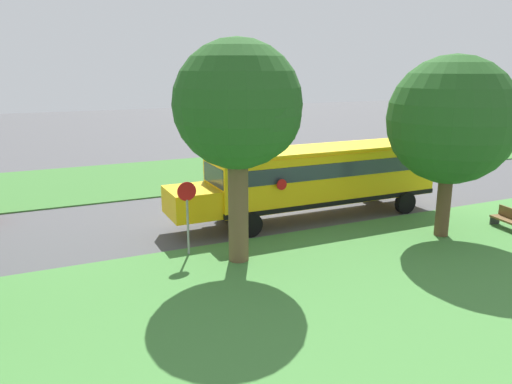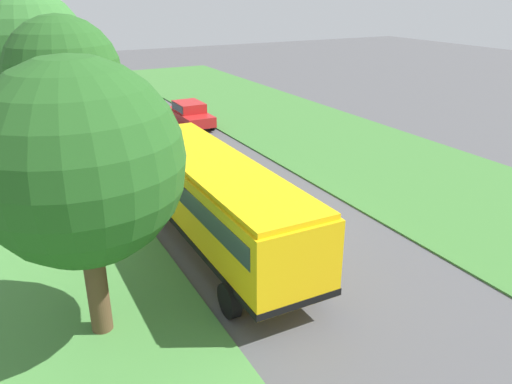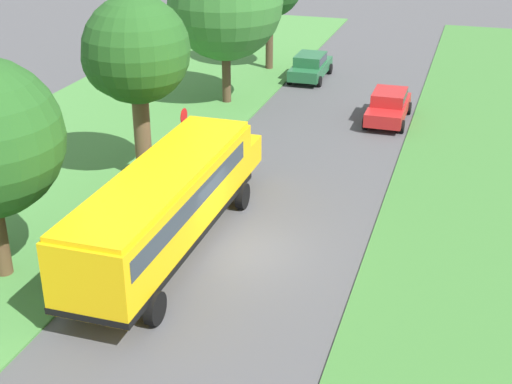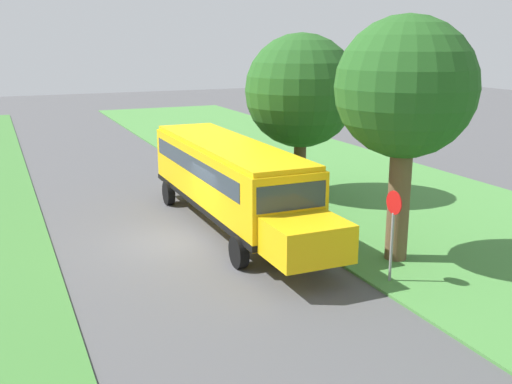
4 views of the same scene
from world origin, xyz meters
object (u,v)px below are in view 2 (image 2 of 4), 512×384
at_px(car_red_nearest, 190,113).
at_px(oak_tree_far_end, 26,46).
at_px(oak_tree_beside_bus, 73,160).
at_px(oak_tree_roadside_mid, 60,78).
at_px(oak_tree_across_road, 20,35).
at_px(school_bus, 212,194).
at_px(car_green_middle, 82,103).
at_px(stop_sign, 102,154).

bearing_deg(car_red_nearest, oak_tree_far_end, 176.13).
distance_m(oak_tree_beside_bus, oak_tree_roadside_mid, 8.27).
relative_size(car_red_nearest, oak_tree_across_road, 0.60).
xyz_separation_m(school_bus, car_green_middle, (-0.47, 22.10, -1.05)).
distance_m(car_red_nearest, oak_tree_beside_bus, 21.40).
height_order(oak_tree_roadside_mid, stop_sign, oak_tree_roadside_mid).
distance_m(school_bus, car_green_middle, 22.13).
bearing_deg(stop_sign, oak_tree_far_end, 99.41).
bearing_deg(car_red_nearest, stop_sign, -129.59).
xyz_separation_m(car_red_nearest, oak_tree_far_end, (-8.98, 0.61, 4.57)).
relative_size(oak_tree_far_end, oak_tree_across_road, 1.15).
bearing_deg(stop_sign, car_red_nearest, 50.41).
height_order(oak_tree_across_road, stop_sign, oak_tree_across_road).
bearing_deg(oak_tree_far_end, oak_tree_beside_bus, -92.25).
xyz_separation_m(car_red_nearest, car_green_middle, (-5.60, 6.38, 0.00)).
bearing_deg(oak_tree_far_end, oak_tree_roadside_mid, -88.99).
bearing_deg(car_red_nearest, school_bus, -108.08).
distance_m(car_red_nearest, oak_tree_roadside_mid, 14.36).
bearing_deg(school_bus, oak_tree_beside_bus, -147.48).
xyz_separation_m(car_green_middle, oak_tree_far_end, (-3.38, -5.77, 4.57)).
xyz_separation_m(school_bus, car_red_nearest, (5.13, 15.72, -1.05)).
relative_size(oak_tree_beside_bus, stop_sign, 2.59).
bearing_deg(stop_sign, school_bus, -71.50).
xyz_separation_m(oak_tree_beside_bus, stop_sign, (2.34, 9.71, -3.00)).
distance_m(oak_tree_across_road, stop_sign, 17.24).
bearing_deg(car_green_middle, oak_tree_beside_bus, -99.39).
bearing_deg(car_green_middle, car_red_nearest, -48.73).
relative_size(car_green_middle, oak_tree_across_road, 0.60).
relative_size(school_bus, car_green_middle, 2.82).
xyz_separation_m(oak_tree_beside_bus, oak_tree_across_road, (0.97, 26.49, 0.71)).
distance_m(school_bus, stop_sign, 7.15).
distance_m(oak_tree_beside_bus, oak_tree_across_road, 26.52).
bearing_deg(oak_tree_across_road, oak_tree_beside_bus, -92.09).
height_order(oak_tree_beside_bus, oak_tree_across_road, oak_tree_across_road).
distance_m(car_green_middle, oak_tree_far_end, 8.10).
relative_size(car_green_middle, oak_tree_roadside_mid, 0.58).
relative_size(car_red_nearest, stop_sign, 1.61).
relative_size(school_bus, stop_sign, 4.53).
distance_m(oak_tree_roadside_mid, stop_sign, 4.11).
relative_size(oak_tree_roadside_mid, oak_tree_far_end, 0.89).
distance_m(car_red_nearest, oak_tree_far_end, 10.10).
relative_size(car_red_nearest, oak_tree_far_end, 0.52).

